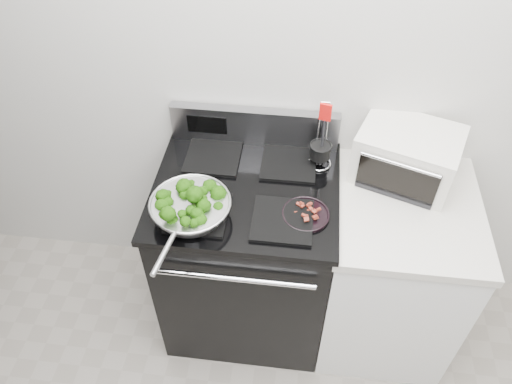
# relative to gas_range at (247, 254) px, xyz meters

# --- Properties ---
(back_wall) EXTENTS (4.00, 0.02, 2.70)m
(back_wall) POSITION_rel_gas_range_xyz_m (0.30, 0.34, 0.86)
(back_wall) COLOR #BBB8B1
(back_wall) RESTS_ON ground
(gas_range) EXTENTS (0.79, 0.69, 1.13)m
(gas_range) POSITION_rel_gas_range_xyz_m (0.00, 0.00, 0.00)
(gas_range) COLOR black
(gas_range) RESTS_ON floor
(counter) EXTENTS (0.62, 0.68, 0.92)m
(counter) POSITION_rel_gas_range_xyz_m (0.68, -0.00, -0.03)
(counter) COLOR white
(counter) RESTS_ON floor
(skillet) EXTENTS (0.33, 0.51, 0.07)m
(skillet) POSITION_rel_gas_range_xyz_m (-0.19, -0.19, 0.51)
(skillet) COLOR silver
(skillet) RESTS_ON gas_range
(broccoli_pile) EXTENTS (0.25, 0.25, 0.09)m
(broccoli_pile) POSITION_rel_gas_range_xyz_m (-0.19, -0.19, 0.53)
(broccoli_pile) COLOR black
(broccoli_pile) RESTS_ON skillet
(bacon_plate) EXTENTS (0.19, 0.19, 0.04)m
(bacon_plate) POSITION_rel_gas_range_xyz_m (0.26, -0.13, 0.48)
(bacon_plate) COLOR black
(bacon_plate) RESTS_ON gas_range
(utensil_holder) EXTENTS (0.11, 0.11, 0.33)m
(utensil_holder) POSITION_rel_gas_range_xyz_m (0.30, 0.18, 0.52)
(utensil_holder) COLOR silver
(utensil_holder) RESTS_ON gas_range
(toaster_oven) EXTENTS (0.49, 0.43, 0.23)m
(toaster_oven) POSITION_rel_gas_range_xyz_m (0.67, 0.19, 0.55)
(toaster_oven) COLOR white
(toaster_oven) RESTS_ON counter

